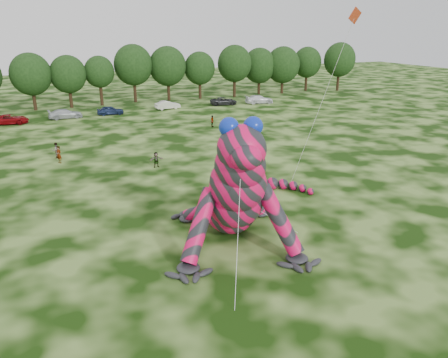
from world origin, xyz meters
TOP-DOWN VIEW (x-y plane):
  - ground at (0.00, 0.00)m, footprint 240.00×240.00m
  - inflatable_gecko at (1.99, 2.10)m, footprint 18.29×20.36m
  - flying_kite at (12.03, 3.28)m, footprint 3.07×4.54m
  - tree_7 at (-10.08, 56.80)m, footprint 6.68×6.01m
  - tree_8 at (-4.22, 56.99)m, footprint 6.14×5.53m
  - tree_9 at (1.06, 57.35)m, footprint 5.27×4.74m
  - tree_10 at (7.40, 58.58)m, footprint 7.09×6.38m
  - tree_11 at (13.79, 58.20)m, footprint 7.01×6.31m
  - tree_12 at (20.01, 57.74)m, footprint 5.99×5.39m
  - tree_13 at (27.13, 57.13)m, footprint 6.83×6.15m
  - tree_14 at (33.46, 58.72)m, footprint 6.82×6.14m
  - tree_15 at (38.47, 57.77)m, footprint 7.17×6.45m
  - tree_16 at (45.45, 59.37)m, footprint 6.26×5.63m
  - tree_17 at (51.95, 56.66)m, footprint 6.98×6.28m
  - car_2 at (-13.60, 46.02)m, footprint 5.33×2.97m
  - car_3 at (-5.87, 47.20)m, footprint 5.13×2.33m
  - car_4 at (1.02, 47.64)m, footprint 4.23×1.85m
  - car_5 at (10.89, 48.95)m, footprint 4.45×1.92m
  - car_6 at (21.44, 49.14)m, footprint 5.09×2.78m
  - car_7 at (28.07, 47.99)m, footprint 5.43×2.75m
  - spectator_1 at (-8.31, 25.01)m, footprint 1.01×0.91m
  - spectator_5 at (0.84, 17.65)m, footprint 1.48×0.55m
  - spectator_3 at (12.83, 32.79)m, footprint 0.88×1.03m
  - spectator_0 at (-8.12, 22.97)m, footprint 0.70×0.78m
  - spectator_2 at (12.74, 27.32)m, footprint 1.15×0.76m

SIDE VIEW (x-z plane):
  - ground at x=0.00m, z-range 0.00..0.00m
  - car_6 at x=21.44m, z-range 0.00..1.35m
  - car_2 at x=-13.60m, z-range 0.00..1.41m
  - car_4 at x=1.02m, z-range 0.00..1.42m
  - car_5 at x=10.89m, z-range 0.00..1.42m
  - car_3 at x=-5.87m, z-range 0.00..1.46m
  - car_7 at x=28.07m, z-range 0.00..1.51m
  - spectator_5 at x=0.84m, z-range 0.00..1.57m
  - spectator_2 at x=12.74m, z-range 0.00..1.65m
  - spectator_3 at x=12.83m, z-range 0.00..1.66m
  - spectator_1 at x=-8.31m, z-range 0.00..1.71m
  - spectator_0 at x=-8.12m, z-range 0.00..1.78m
  - tree_9 at x=1.06m, z-range 0.00..8.68m
  - inflatable_gecko at x=1.99m, z-range 0.00..8.75m
  - tree_8 at x=-4.22m, z-range 0.00..8.94m
  - tree_12 at x=20.01m, z-range 0.00..8.97m
  - tree_16 at x=45.45m, z-range 0.00..9.37m
  - tree_14 at x=33.46m, z-range 0.00..9.40m
  - tree_7 at x=-10.08m, z-range 0.00..9.48m
  - tree_15 at x=38.47m, z-range 0.00..9.63m
  - tree_11 at x=13.79m, z-range 0.00..10.07m
  - tree_13 at x=27.13m, z-range 0.00..10.13m
  - tree_17 at x=51.95m, z-range 0.00..10.30m
  - tree_10 at x=7.40m, z-range 0.00..10.50m
  - flying_kite at x=12.03m, z-range 5.66..20.81m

